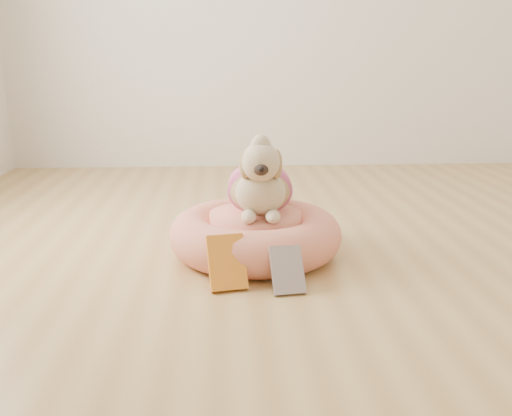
{
  "coord_description": "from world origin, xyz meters",
  "views": [
    {
      "loc": [
        -0.39,
        -2.17,
        0.82
      ],
      "look_at": [
        -0.26,
        0.1,
        0.22
      ],
      "focal_mm": 40.0,
      "sensor_mm": 36.0,
      "label": 1
    }
  ],
  "objects": [
    {
      "name": "book_yellow",
      "position": [
        -0.39,
        -0.2,
        0.1
      ],
      "size": [
        0.16,
        0.15,
        0.19
      ],
      "primitive_type": "cube",
      "rotation": [
        -0.52,
        0.0,
        0.19
      ],
      "color": "gold",
      "rests_on": "floor"
    },
    {
      "name": "pet_bed",
      "position": [
        -0.26,
        0.15,
        0.09
      ],
      "size": [
        0.73,
        0.73,
        0.19
      ],
      "color": "#E06E57",
      "rests_on": "floor"
    },
    {
      "name": "floor",
      "position": [
        0.0,
        0.0,
        0.0
      ],
      "size": [
        4.5,
        4.5,
        0.0
      ],
      "primitive_type": "plane",
      "color": "#B2854A",
      "rests_on": "ground"
    },
    {
      "name": "book_white",
      "position": [
        -0.17,
        -0.25,
        0.08
      ],
      "size": [
        0.13,
        0.13,
        0.16
      ],
      "primitive_type": "cube",
      "rotation": [
        -0.61,
        0.0,
        0.13
      ],
      "color": "white",
      "rests_on": "floor"
    },
    {
      "name": "dog",
      "position": [
        -0.24,
        0.15,
        0.36
      ],
      "size": [
        0.35,
        0.49,
        0.35
      ],
      "primitive_type": null,
      "rotation": [
        0.0,
        0.0,
        -0.04
      ],
      "color": "brown",
      "rests_on": "pet_bed"
    }
  ]
}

